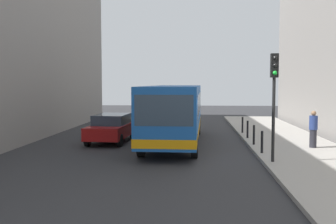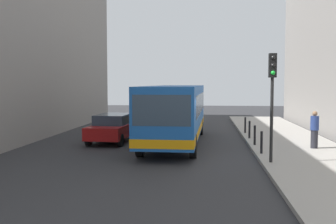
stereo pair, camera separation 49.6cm
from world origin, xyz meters
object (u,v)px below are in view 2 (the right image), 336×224
object	(u,v)px
car_beside_bus	(113,127)
car_behind_bus	(182,113)
bollard_near	(262,142)
bollard_farthest	(245,125)
traffic_light	(272,87)
bollard_far	(249,130)
pedestrian_mid_sidewalk	(314,130)
bus	(176,110)
bollard_mid	(255,135)

from	to	relation	value
car_beside_bus	car_behind_bus	xyz separation A→B (m)	(3.06, 10.55, 0.00)
bollard_near	bollard_farthest	bearing A→B (deg)	90.00
traffic_light	bollard_near	bearing A→B (deg)	93.01
bollard_farthest	traffic_light	bearing A→B (deg)	-89.37
bollard_farthest	bollard_far	bearing A→B (deg)	-90.00
bollard_far	pedestrian_mid_sidewalk	world-z (taller)	pedestrian_mid_sidewalk
bollard_near	bollard_farthest	world-z (taller)	same
bus	pedestrian_mid_sidewalk	size ratio (longest dim) A/B	6.46
bus	bollard_farthest	size ratio (longest dim) A/B	11.66
traffic_light	bollard_near	world-z (taller)	traffic_light
car_beside_bus	car_behind_bus	world-z (taller)	same
bollard_near	pedestrian_mid_sidewalk	size ratio (longest dim) A/B	0.55
bus	bollard_near	distance (m)	5.35
bus	bollard_far	world-z (taller)	bus
bus	traffic_light	world-z (taller)	traffic_light
bus	car_beside_bus	distance (m)	3.53
bus	car_behind_bus	bearing A→B (deg)	-86.76
bollard_far	bollard_farthest	world-z (taller)	same
car_behind_bus	bollard_far	world-z (taller)	car_behind_bus
traffic_light	bollard_mid	xyz separation A→B (m)	(-0.10, 4.29, -2.38)
car_beside_bus	bollard_mid	size ratio (longest dim) A/B	4.73
traffic_light	bollard_mid	size ratio (longest dim) A/B	4.32
car_beside_bus	car_behind_bus	distance (m)	10.99
bus	pedestrian_mid_sidewalk	world-z (taller)	bus
bollard_farthest	bollard_near	bearing A→B (deg)	-90.00
car_behind_bus	bollard_farthest	distance (m)	8.33
bollard_near	bollard_far	size ratio (longest dim) A/B	1.00
traffic_light	pedestrian_mid_sidewalk	bearing A→B (deg)	54.72
car_behind_bus	bollard_farthest	xyz separation A→B (m)	(4.24, -7.16, -0.16)
bollard_mid	bollard_far	world-z (taller)	same
car_beside_bus	bollard_far	world-z (taller)	car_beside_bus
bus	bollard_mid	xyz separation A→B (m)	(3.91, -1.10, -1.10)
bollard_far	car_beside_bus	bearing A→B (deg)	-172.15
traffic_light	bollard_far	size ratio (longest dim) A/B	4.32
bollard_near	car_beside_bus	bearing A→B (deg)	152.76
car_beside_bus	bus	bearing A→B (deg)	178.69
bus	traffic_light	xyz separation A→B (m)	(4.01, -5.39, 1.28)
bollard_mid	bollard_near	bearing A→B (deg)	-90.00
car_beside_bus	bollard_mid	world-z (taller)	car_beside_bus
car_behind_bus	bollard_far	size ratio (longest dim) A/B	4.65
bus	pedestrian_mid_sidewalk	xyz separation A→B (m)	(6.52, -1.84, -0.72)
bollard_farthest	bollard_mid	bearing A→B (deg)	-90.00
traffic_light	bollard_near	size ratio (longest dim) A/B	4.32
bollard_near	bollard_mid	distance (m)	2.38
car_behind_bus	traffic_light	distance (m)	16.94
bollard_near	bus	bearing A→B (deg)	138.31
bollard_mid	car_beside_bus	bearing A→B (deg)	169.33
pedestrian_mid_sidewalk	bollard_mid	bearing A→B (deg)	174.70
traffic_light	pedestrian_mid_sidewalk	xyz separation A→B (m)	(2.51, 3.55, -2.00)
car_behind_bus	bollard_near	size ratio (longest dim) A/B	4.65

